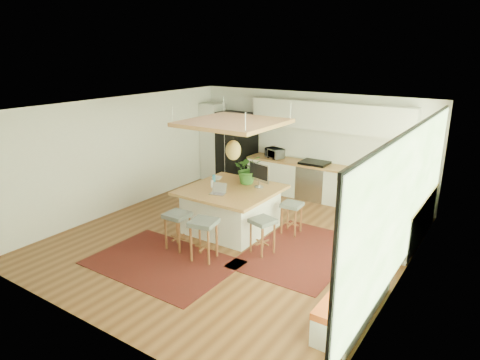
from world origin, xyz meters
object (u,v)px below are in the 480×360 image
Objects in this scene: stool_left_side at (190,204)px; stool_near_left at (178,232)px; stool_right_front at (262,236)px; island_plant at (248,172)px; monitor at (259,176)px; laptop at (217,188)px; fridge at (236,152)px; microwave at (275,152)px; stool_near_right at (204,242)px; stool_right_back at (291,217)px; island at (231,209)px.

stool_near_left is at bearing -58.70° from stool_left_side.
island_plant is at bearing 133.61° from stool_right_front.
stool_near_left is 2.06m from island_plant.
laptop is at bearing -104.37° from monitor.
fridge is 3.01m from island_plant.
stool_left_side is at bearing 121.30° from stool_near_left.
monitor reaches higher than island_plant.
microwave is at bearing 92.97° from stool_near_left.
stool_near_right is 1.63× the size of microwave.
monitor is 1.21× the size of microwave.
microwave is at bearing 86.13° from laptop.
stool_right_back is 0.97× the size of stool_left_side.
stool_near_left is 1.54m from stool_left_side.
stool_right_front is 1.46m from monitor.
fridge is 2.63× the size of stool_near_right.
island_plant is at bearing 76.84° from stool_near_left.
monitor is (1.58, 0.41, 0.83)m from stool_left_side.
fridge reaches higher than laptop.
stool_right_back is 1.36m from island_plant.
monitor is at bearing 65.85° from stool_near_left.
stool_right_back is 1.70m from laptop.
stool_near_left is (1.47, -4.15, -0.57)m from fridge.
stool_near_right reaches higher than stool_left_side.
stool_right_front is 3.87m from microwave.
laptop is (-0.39, 0.96, 0.70)m from stool_near_right.
island_plant is at bearing 98.21° from stool_near_right.
microwave is at bearing 14.82° from fridge.
laptop is (-0.03, -0.44, 0.58)m from island.
fridge is 4.78m from stool_near_right.
island_plant is (-1.03, 1.09, 0.83)m from stool_right_front.
island_plant is at bearing -177.98° from stool_right_back.
stool_near_right is 2.10m from island_plant.
stool_right_back is at bearing 2.02° from island_plant.
stool_right_back is at bearing 26.69° from laptop.
fridge reaches higher than stool_near_left.
fridge is at bearing 147.29° from monitor.
monitor is (0.77, 1.73, 0.83)m from stool_near_left.
stool_near_left is at bearing 173.87° from stool_near_right.
laptop is at bearing -93.59° from island.
island reaches higher than stool_right_back.
fridge is at bearing 130.76° from stool_right_front.
island reaches higher than stool_right_front.
fridge is 1.11× the size of island.
monitor is (-0.69, 0.98, 0.83)m from stool_right_front.
monitor is 0.88× the size of island_plant.
microwave reaches higher than stool_near_left.
microwave is (1.25, 0.00, 0.16)m from fridge.
island is 1.29m from stool_right_back.
island is 3.87× the size of microwave.
stool_right_back is (1.50, 1.87, 0.00)m from stool_near_left.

